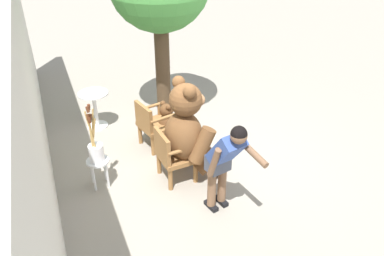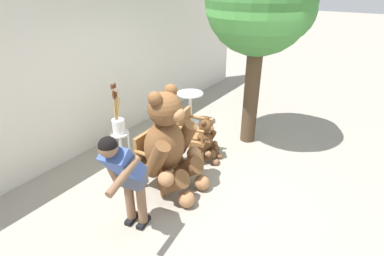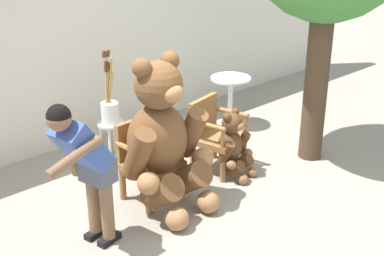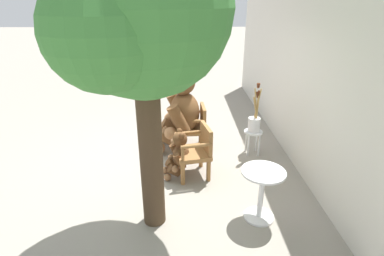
# 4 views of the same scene
# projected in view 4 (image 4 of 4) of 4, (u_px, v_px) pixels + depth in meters

# --- Properties ---
(ground_plane) EXTENTS (60.00, 60.00, 0.00)m
(ground_plane) POSITION_uv_depth(u_px,v_px,m) (163.00, 160.00, 5.45)
(ground_plane) COLOR gray
(back_wall) EXTENTS (10.00, 0.16, 2.80)m
(back_wall) POSITION_uv_depth(u_px,v_px,m) (305.00, 84.00, 4.96)
(back_wall) COLOR silver
(back_wall) RESTS_ON ground
(wooden_chair_left) EXTENTS (0.59, 0.55, 0.86)m
(wooden_chair_left) POSITION_uv_depth(u_px,v_px,m) (194.00, 126.00, 5.75)
(wooden_chair_left) COLOR olive
(wooden_chair_left) RESTS_ON ground
(wooden_chair_right) EXTENTS (0.66, 0.63, 0.86)m
(wooden_chair_right) POSITION_uv_depth(u_px,v_px,m) (196.00, 150.00, 4.83)
(wooden_chair_right) COLOR olive
(wooden_chair_right) RESTS_ON ground
(teddy_bear_large) EXTENTS (0.98, 0.94, 1.63)m
(teddy_bear_large) POSITION_uv_depth(u_px,v_px,m) (180.00, 110.00, 5.61)
(teddy_bear_large) COLOR brown
(teddy_bear_large) RESTS_ON ground
(teddy_bear_small) EXTENTS (0.50, 0.50, 0.81)m
(teddy_bear_small) POSITION_uv_depth(u_px,v_px,m) (179.00, 154.00, 4.83)
(teddy_bear_small) COLOR brown
(teddy_bear_small) RESTS_ON ground
(person_visitor) EXTENTS (0.79, 0.58, 1.48)m
(person_visitor) POSITION_uv_depth(u_px,v_px,m) (176.00, 90.00, 6.46)
(person_visitor) COLOR black
(person_visitor) RESTS_ON ground
(white_stool) EXTENTS (0.34, 0.34, 0.46)m
(white_stool) POSITION_uv_depth(u_px,v_px,m) (253.00, 136.00, 5.56)
(white_stool) COLOR silver
(white_stool) RESTS_ON ground
(brush_bucket) EXTENTS (0.22, 0.22, 0.92)m
(brush_bucket) POSITION_uv_depth(u_px,v_px,m) (255.00, 121.00, 5.44)
(brush_bucket) COLOR white
(brush_bucket) RESTS_ON white_stool
(round_side_table) EXTENTS (0.56, 0.56, 0.72)m
(round_side_table) POSITION_uv_depth(u_px,v_px,m) (262.00, 189.00, 3.84)
(round_side_table) COLOR white
(round_side_table) RESTS_ON ground
(patio_tree) EXTENTS (1.93, 1.84, 3.54)m
(patio_tree) POSITION_uv_depth(u_px,v_px,m) (137.00, 15.00, 2.89)
(patio_tree) COLOR #473523
(patio_tree) RESTS_ON ground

